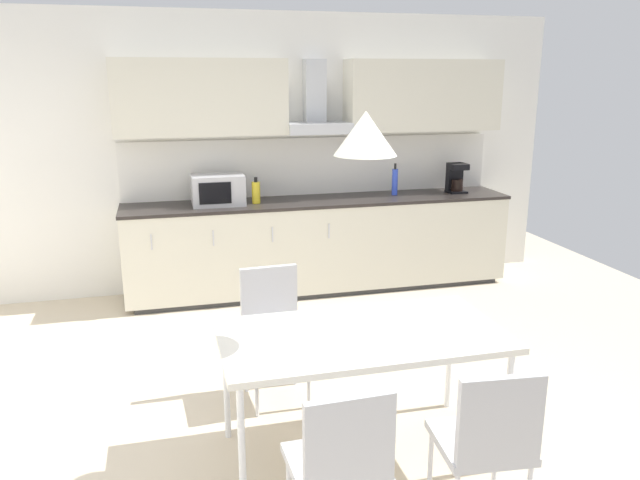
{
  "coord_description": "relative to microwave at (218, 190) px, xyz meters",
  "views": [
    {
      "loc": [
        -0.69,
        -3.13,
        2.09
      ],
      "look_at": [
        0.34,
        0.84,
        1.0
      ],
      "focal_mm": 35.0,
      "sensor_mm": 36.0,
      "label": 1
    }
  ],
  "objects": [
    {
      "name": "chair_near_right",
      "position": [
        0.84,
        -3.56,
        -0.52
      ],
      "size": [
        0.44,
        0.44,
        0.87
      ],
      "color": "#B2B2B7",
      "rests_on": "ground_plane"
    },
    {
      "name": "coffee_maker",
      "position": [
        2.43,
        0.03,
        0.01
      ],
      "size": [
        0.18,
        0.19,
        0.3
      ],
      "color": "black",
      "rests_on": "kitchen_counter"
    },
    {
      "name": "microwave",
      "position": [
        0.0,
        0.0,
        0.0
      ],
      "size": [
        0.48,
        0.35,
        0.28
      ],
      "color": "#ADADB2",
      "rests_on": "kitchen_counter"
    },
    {
      "name": "backsplash_tile",
      "position": [
        0.98,
        0.3,
        0.14
      ],
      "size": [
        3.75,
        0.02,
        0.57
      ],
      "primitive_type": "cube",
      "color": "silver",
      "rests_on": "kitchen_counter"
    },
    {
      "name": "ground_plane",
      "position": [
        0.18,
        -2.63,
        -1.06
      ],
      "size": [
        8.25,
        8.81,
        0.02
      ],
      "primitive_type": "cube",
      "color": "beige"
    },
    {
      "name": "upper_wall_cabinets",
      "position": [
        0.98,
        0.14,
        0.82
      ],
      "size": [
        3.75,
        0.4,
        0.69
      ],
      "color": "beige"
    },
    {
      "name": "dining_table",
      "position": [
        0.5,
        -2.78,
        -0.36
      ],
      "size": [
        1.54,
        0.81,
        0.74
      ],
      "color": "silver",
      "rests_on": "ground_plane"
    },
    {
      "name": "wall_back",
      "position": [
        0.18,
        0.36,
        0.28
      ],
      "size": [
        6.6,
        0.1,
        2.67
      ],
      "primitive_type": "cube",
      "color": "silver",
      "rests_on": "ground_plane"
    },
    {
      "name": "kitchen_counter",
      "position": [
        0.98,
        0.0,
        -0.59
      ],
      "size": [
        3.77,
        0.64,
        0.91
      ],
      "color": "#333333",
      "rests_on": "ground_plane"
    },
    {
      "name": "pendant_lamp",
      "position": [
        0.5,
        -2.78,
        0.75
      ],
      "size": [
        0.32,
        0.32,
        0.22
      ],
      "primitive_type": "cone",
      "color": "silver"
    },
    {
      "name": "bottle_blue",
      "position": [
        1.77,
        0.04,
        -0.0
      ],
      "size": [
        0.06,
        0.06,
        0.32
      ],
      "color": "blue",
      "rests_on": "kitchen_counter"
    },
    {
      "name": "chair_near_left",
      "position": [
        0.15,
        -3.56,
        -0.52
      ],
      "size": [
        0.41,
        0.41,
        0.87
      ],
      "color": "#B2B2B7",
      "rests_on": "ground_plane"
    },
    {
      "name": "chair_far_left",
      "position": [
        0.15,
        -1.99,
        -0.52
      ],
      "size": [
        0.42,
        0.42,
        0.87
      ],
      "color": "#B2B2B7",
      "rests_on": "ground_plane"
    },
    {
      "name": "bottle_yellow",
      "position": [
        0.35,
        -0.02,
        -0.03
      ],
      "size": [
        0.08,
        0.08,
        0.25
      ],
      "color": "yellow",
      "rests_on": "kitchen_counter"
    }
  ]
}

